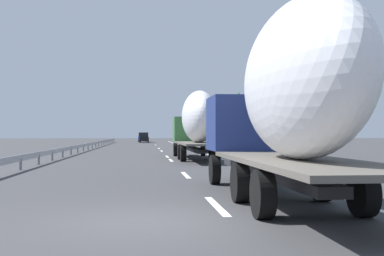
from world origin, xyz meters
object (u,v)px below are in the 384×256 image
Objects in this scene: car_blue_sedan at (143,137)px; road_sign at (202,130)px; truck_lead at (197,122)px; truck_trailing at (286,98)px; car_black_suv at (144,138)px.

car_blue_sedan is 1.45× the size of road_sign.
truck_lead is 70.25m from car_blue_sedan.
road_sign is at bearing -4.07° from truck_trailing.
truck_lead reaches higher than car_blue_sedan.
truck_lead is at bearing -176.66° from car_black_suv.
car_black_suv is at bearing 9.98° from road_sign.
car_black_suv is (60.50, 3.53, -1.57)m from truck_lead.
truck_trailing is at bearing 180.00° from truck_lead.
truck_lead reaches higher than road_sign.
car_black_suv is at bearing 2.49° from truck_trailing.
car_black_suv is 38.28m from road_sign.
car_blue_sedan is 47.83m from road_sign.
truck_lead is 3.01× the size of car_blue_sedan.
car_blue_sedan is (90.81, 3.87, -1.70)m from truck_trailing.
truck_trailing is 81.29m from car_black_suv.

